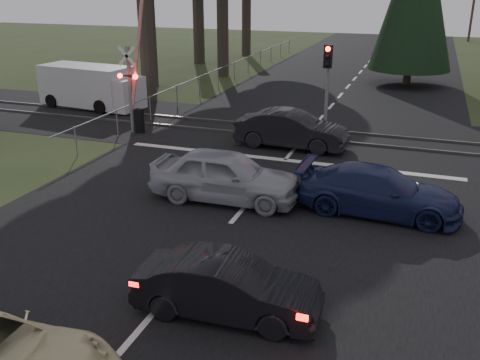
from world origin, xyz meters
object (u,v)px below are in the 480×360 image
at_px(white_van, 93,87).
at_px(dark_car_far, 291,130).
at_px(traffic_signal_center, 327,78).
at_px(crossing_signal, 135,87).
at_px(silver_car, 226,176).
at_px(blue_sedan, 379,191).
at_px(dark_hatchback, 227,287).

bearing_deg(white_van, dark_car_far, -10.41).
bearing_deg(white_van, traffic_signal_center, -5.70).
xyz_separation_m(dark_car_far, white_van, (-11.75, 3.55, 0.37)).
relative_size(crossing_signal, dark_car_far, 1.53).
distance_m(silver_car, white_van, 14.76).
bearing_deg(traffic_signal_center, crossing_signal, -173.85).
xyz_separation_m(crossing_signal, blue_sedan, (11.11, -5.42, -1.37)).
bearing_deg(crossing_signal, dark_hatchback, -53.21).
relative_size(silver_car, dark_car_far, 1.03).
distance_m(blue_sedan, white_van, 18.22).
xyz_separation_m(crossing_signal, dark_hatchback, (8.73, -11.67, -1.43)).
relative_size(traffic_signal_center, dark_car_far, 0.90).
bearing_deg(crossing_signal, blue_sedan, -26.01).
bearing_deg(traffic_signal_center, dark_car_far, -147.17).
xyz_separation_m(blue_sedan, white_van, (-15.78, 9.08, 0.43)).
relative_size(dark_hatchback, silver_car, 0.81).
bearing_deg(dark_hatchback, white_van, 37.91).
height_order(dark_hatchback, dark_car_far, dark_car_far).
relative_size(silver_car, blue_sedan, 0.99).
xyz_separation_m(silver_car, white_van, (-11.19, 9.62, 0.32)).
bearing_deg(silver_car, traffic_signal_center, -15.84).
relative_size(blue_sedan, white_van, 0.81).
relative_size(traffic_signal_center, silver_car, 0.87).
height_order(dark_car_far, white_van, white_van).
bearing_deg(silver_car, crossing_signal, 46.13).
xyz_separation_m(traffic_signal_center, dark_hatchback, (0.45, -12.56, -2.18)).
distance_m(crossing_signal, white_van, 6.01).
height_order(dark_hatchback, silver_car, silver_car).
height_order(traffic_signal_center, dark_car_far, traffic_signal_center).
bearing_deg(silver_car, blue_sedan, -84.81).
bearing_deg(dark_hatchback, traffic_signal_center, -1.17).
xyz_separation_m(dark_hatchback, blue_sedan, (2.38, 6.25, 0.06)).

